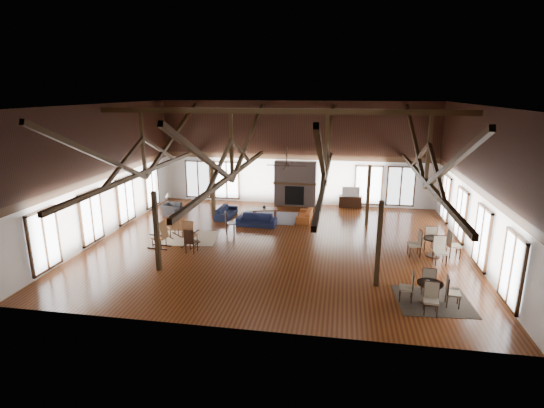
% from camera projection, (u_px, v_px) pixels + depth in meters
% --- Properties ---
extents(floor, '(16.00, 16.00, 0.00)m').
position_uv_depth(floor, '(278.00, 244.00, 18.74)').
color(floor, brown).
rests_on(floor, ground).
extents(ceiling, '(16.00, 14.00, 0.02)m').
position_uv_depth(ceiling, '(278.00, 105.00, 17.18)').
color(ceiling, black).
rests_on(ceiling, wall_back).
extents(wall_back, '(16.00, 0.02, 6.00)m').
position_uv_depth(wall_back, '(296.00, 154.00, 24.62)').
color(wall_back, silver).
rests_on(wall_back, floor).
extents(wall_front, '(16.00, 0.02, 6.00)m').
position_uv_depth(wall_front, '(238.00, 229.00, 11.29)').
color(wall_front, silver).
rests_on(wall_front, floor).
extents(wall_left, '(0.02, 14.00, 6.00)m').
position_uv_depth(wall_left, '(104.00, 172.00, 19.24)').
color(wall_left, silver).
rests_on(wall_left, floor).
extents(wall_right, '(0.02, 14.00, 6.00)m').
position_uv_depth(wall_right, '(479.00, 184.00, 16.68)').
color(wall_right, silver).
rests_on(wall_right, floor).
extents(roof_truss, '(15.60, 14.07, 3.14)m').
position_uv_depth(roof_truss, '(278.00, 153.00, 17.69)').
color(roof_truss, '#32210E').
rests_on(roof_truss, wall_back).
extents(post_grid, '(8.16, 7.16, 3.05)m').
position_uv_depth(post_grid, '(278.00, 211.00, 18.34)').
color(post_grid, '#32210E').
rests_on(post_grid, floor).
extents(fireplace, '(2.50, 0.69, 2.60)m').
position_uv_depth(fireplace, '(295.00, 184.00, 24.76)').
color(fireplace, '#705E55').
rests_on(fireplace, floor).
extents(ceiling_fan, '(1.60, 1.60, 0.75)m').
position_uv_depth(ceiling_fan, '(287.00, 165.00, 16.74)').
color(ceiling_fan, black).
rests_on(ceiling_fan, roof_truss).
extents(sofa_navy_front, '(2.00, 0.86, 0.57)m').
position_uv_depth(sofa_navy_front, '(256.00, 220.00, 21.17)').
color(sofa_navy_front, '#131936').
rests_on(sofa_navy_front, floor).
extents(sofa_navy_left, '(1.92, 0.82, 0.55)m').
position_uv_depth(sofa_navy_left, '(226.00, 212.00, 22.66)').
color(sofa_navy_left, black).
rests_on(sofa_navy_left, floor).
extents(sofa_orange, '(1.81, 0.76, 0.52)m').
position_uv_depth(sofa_orange, '(305.00, 215.00, 22.15)').
color(sofa_orange, '#98491D').
rests_on(sofa_orange, floor).
extents(coffee_table, '(1.43, 0.96, 0.50)m').
position_uv_depth(coffee_table, '(265.00, 210.00, 22.46)').
color(coffee_table, '#5B2D1B').
rests_on(coffee_table, floor).
extents(vase, '(0.24, 0.24, 0.20)m').
position_uv_depth(vase, '(264.00, 206.00, 22.51)').
color(vase, '#B2B2B2').
rests_on(vase, coffee_table).
extents(armchair, '(1.05, 0.94, 0.64)m').
position_uv_depth(armchair, '(171.00, 210.00, 22.95)').
color(armchair, '#2B2B2D').
rests_on(armchair, floor).
extents(side_table_lamp, '(0.42, 0.42, 1.09)m').
position_uv_depth(side_table_lamp, '(169.00, 204.00, 23.65)').
color(side_table_lamp, black).
rests_on(side_table_lamp, floor).
extents(rocking_chair_a, '(0.94, 0.91, 1.10)m').
position_uv_depth(rocking_chair_a, '(173.00, 226.00, 19.52)').
color(rocking_chair_a, '#966138').
rests_on(rocking_chair_a, floor).
extents(rocking_chair_b, '(0.58, 0.95, 1.16)m').
position_uv_depth(rocking_chair_b, '(189.00, 234.00, 18.37)').
color(rocking_chair_b, '#966138').
rests_on(rocking_chair_b, floor).
extents(rocking_chair_c, '(0.97, 0.58, 1.19)m').
position_uv_depth(rocking_chair_c, '(161.00, 235.00, 18.15)').
color(rocking_chair_c, '#966138').
rests_on(rocking_chair_c, floor).
extents(side_chair_a, '(0.57, 0.57, 1.04)m').
position_uv_depth(side_chair_a, '(228.00, 221.00, 20.03)').
color(side_chair_a, black).
rests_on(side_chair_a, floor).
extents(side_chair_b, '(0.51, 0.51, 1.05)m').
position_uv_depth(side_chair_b, '(190.00, 239.00, 17.53)').
color(side_chair_b, black).
rests_on(side_chair_b, floor).
extents(cafe_table_near, '(1.90, 1.90, 0.98)m').
position_uv_depth(cafe_table_near, '(430.00, 289.00, 13.42)').
color(cafe_table_near, black).
rests_on(cafe_table_near, floor).
extents(cafe_table_far, '(2.12, 2.12, 1.09)m').
position_uv_depth(cafe_table_far, '(434.00, 244.00, 17.21)').
color(cafe_table_far, black).
rests_on(cafe_table_far, floor).
extents(cup_near, '(0.17, 0.17, 0.11)m').
position_uv_depth(cup_near, '(428.00, 282.00, 13.31)').
color(cup_near, '#B2B2B2').
rests_on(cup_near, cafe_table_near).
extents(cup_far, '(0.13, 0.13, 0.09)m').
position_uv_depth(cup_far, '(436.00, 237.00, 17.08)').
color(cup_far, '#B2B2B2').
rests_on(cup_far, cafe_table_far).
extents(tv_console, '(1.29, 0.48, 0.65)m').
position_uv_depth(tv_console, '(350.00, 202.00, 24.57)').
color(tv_console, black).
rests_on(tv_console, floor).
extents(television, '(1.00, 0.25, 0.57)m').
position_uv_depth(television, '(351.00, 191.00, 24.41)').
color(television, '#B2B2B2').
rests_on(television, tv_console).
extents(rug_tan, '(2.86, 2.40, 0.01)m').
position_uv_depth(rug_tan, '(188.00, 238.00, 19.47)').
color(rug_tan, '#CBB38D').
rests_on(rug_tan, floor).
extents(rug_navy, '(3.12, 2.35, 0.01)m').
position_uv_depth(rug_navy, '(268.00, 217.00, 22.63)').
color(rug_navy, '#181E44').
rests_on(rug_navy, floor).
extents(rug_dark, '(2.45, 2.26, 0.01)m').
position_uv_depth(rug_dark, '(433.00, 301.00, 13.68)').
color(rug_dark, black).
rests_on(rug_dark, floor).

